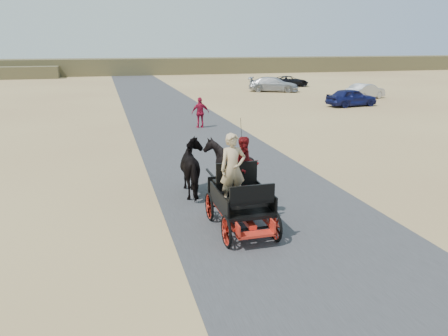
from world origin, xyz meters
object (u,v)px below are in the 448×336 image
object	(u,v)px
car_b	(365,91)
car_d	(290,81)
car_a	(351,97)
car_c	(274,84)
horse_right	(229,166)
pedestrian	(200,113)
carriage	(241,216)
horse_left	(195,168)

from	to	relation	value
car_b	car_d	xyz separation A→B (m)	(-1.77, 12.05, -0.07)
car_a	car_c	bearing A→B (deg)	2.02
horse_right	pedestrian	world-z (taller)	pedestrian
pedestrian	carriage	bearing A→B (deg)	79.03
horse_left	pedestrian	bearing A→B (deg)	-103.23
horse_right	carriage	bearing A→B (deg)	79.61
carriage	car_c	distance (m)	33.64
carriage	car_b	size ratio (longest dim) A/B	0.61
car_d	car_a	bearing A→B (deg)	176.61
horse_left	car_c	distance (m)	31.14
car_c	pedestrian	bearing A→B (deg)	173.74
carriage	horse_left	size ratio (longest dim) A/B	1.20
horse_left	car_b	xyz separation A→B (m)	(19.18, 20.32, -0.20)
car_c	horse_left	bearing A→B (deg)	-179.06
carriage	car_c	world-z (taller)	car_c
horse_left	car_c	xyz separation A→B (m)	(13.74, 27.94, -0.14)
car_b	pedestrian	bearing A→B (deg)	97.07
horse_right	car_d	bearing A→B (deg)	-116.74
horse_right	car_c	bearing A→B (deg)	-114.34
horse_right	car_b	world-z (taller)	horse_right
horse_left	car_d	world-z (taller)	horse_left
pedestrian	car_b	bearing A→B (deg)	-153.42
pedestrian	car_c	world-z (taller)	pedestrian
car_a	horse_left	bearing A→B (deg)	129.68
horse_right	car_a	world-z (taller)	horse_right
carriage	car_b	distance (m)	29.85
horse_left	car_c	world-z (taller)	horse_left
horse_left	car_b	world-z (taller)	horse_left
car_c	horse_right	bearing A→B (deg)	-177.21
carriage	car_d	xyz separation A→B (m)	(16.86, 35.37, 0.22)
car_a	car_c	distance (m)	11.50
horse_left	car_b	bearing A→B (deg)	-133.34
carriage	horse_right	world-z (taller)	horse_right
horse_left	pedestrian	xyz separation A→B (m)	(2.59, 11.03, 0.02)
horse_left	car_a	bearing A→B (deg)	-133.19
carriage	horse_left	xyz separation A→B (m)	(-0.55, 3.00, 0.49)
car_c	car_d	size ratio (longest dim) A/B	1.17
horse_left	horse_right	size ratio (longest dim) A/B	1.18
pedestrian	car_a	xyz separation A→B (m)	(12.97, 5.55, -0.19)
car_d	horse_left	bearing A→B (deg)	154.99
horse_right	car_a	size ratio (longest dim) A/B	0.43
pedestrian	car_a	distance (m)	14.11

